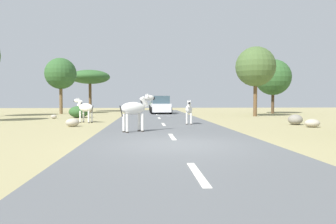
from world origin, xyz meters
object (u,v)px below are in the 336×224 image
at_px(zebra_0, 189,110).
at_px(zebra_1, 135,109).
at_px(car_1, 160,105).
at_px(tree_0, 61,74).
at_px(tree_3, 273,77).
at_px(rock_0, 312,123).
at_px(rock_3, 54,117).
at_px(zebra_2, 85,108).
at_px(tree_1, 256,67).
at_px(tree_4, 90,77).
at_px(car_0, 158,104).
at_px(bush_0, 79,112).
at_px(rock_1, 295,120).
at_px(rock_2, 72,122).

relative_size(zebra_0, zebra_1, 0.88).
height_order(car_1, tree_0, tree_0).
bearing_deg(tree_3, zebra_1, -126.26).
distance_m(zebra_0, rock_0, 6.52).
relative_size(car_1, rock_3, 10.03).
height_order(zebra_2, tree_0, tree_0).
bearing_deg(tree_1, car_1, 147.99).
bearing_deg(rock_3, zebra_1, -58.88).
bearing_deg(car_1, tree_4, 140.08).
bearing_deg(rock_3, car_1, 41.29).
height_order(zebra_1, car_0, car_0).
height_order(zebra_0, rock_3, zebra_0).
bearing_deg(zebra_0, rock_0, 170.31).
distance_m(tree_1, rock_3, 16.90).
xyz_separation_m(car_0, car_1, (0.01, -7.26, 0.00)).
relative_size(zebra_2, car_1, 0.35).
relative_size(zebra_1, zebra_2, 1.07).
xyz_separation_m(car_1, tree_1, (7.91, -4.94, 3.38)).
distance_m(tree_4, bush_0, 12.96).
bearing_deg(tree_4, tree_0, -109.26).
relative_size(bush_0, rock_0, 1.98).
relative_size(tree_3, rock_1, 6.84).
distance_m(zebra_0, rock_3, 11.44).
bearing_deg(rock_3, bush_0, 36.81).
distance_m(tree_4, rock_3, 14.15).
distance_m(zebra_0, zebra_1, 5.01).
xyz_separation_m(car_1, rock_2, (-5.34, -14.47, -0.63)).
bearing_deg(zebra_2, rock_0, -75.17).
relative_size(zebra_0, bush_0, 0.94).
xyz_separation_m(car_0, rock_3, (-8.31, -14.57, -0.70)).
distance_m(tree_3, bush_0, 19.67).
height_order(zebra_2, tree_3, tree_3).
height_order(zebra_0, tree_0, tree_0).
height_order(zebra_1, tree_4, tree_4).
relative_size(rock_2, rock_3, 1.65).
xyz_separation_m(zebra_0, tree_1, (6.90, 8.95, 3.35)).
relative_size(tree_1, rock_0, 7.57).
bearing_deg(zebra_1, car_0, 143.56).
height_order(rock_0, rock_2, rock_2).
bearing_deg(rock_3, zebra_2, -53.86).
bearing_deg(tree_3, rock_3, -158.93).
distance_m(zebra_1, zebra_2, 7.25).
xyz_separation_m(rock_0, rock_2, (-12.55, 1.28, 0.00)).
bearing_deg(bush_0, tree_3, 19.47).
distance_m(tree_4, rock_2, 21.26).
bearing_deg(tree_0, car_1, -4.50).
height_order(tree_3, rock_3, tree_3).
bearing_deg(car_0, tree_4, -173.66).
xyz_separation_m(tree_0, rock_2, (4.54, -15.24, -3.77)).
bearing_deg(tree_1, bush_0, -175.44).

